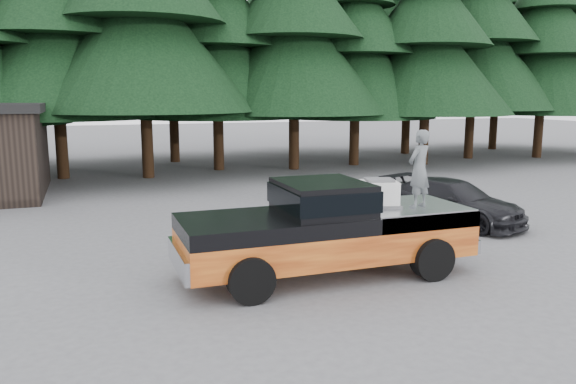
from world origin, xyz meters
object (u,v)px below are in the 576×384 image
object	(u,v)px
air_compressor	(379,194)
man_on_bed	(419,169)
pickup_truck	(326,243)
parked_car	(452,202)

from	to	relation	value
air_compressor	man_on_bed	world-z (taller)	man_on_bed
pickup_truck	air_compressor	size ratio (longest dim) A/B	8.19
man_on_bed	parked_car	size ratio (longest dim) A/B	0.37
pickup_truck	air_compressor	xyz separation A→B (m)	(1.19, 0.04, 0.92)
pickup_truck	parked_car	distance (m)	6.07
pickup_truck	air_compressor	bearing A→B (deg)	1.86
air_compressor	man_on_bed	bearing A→B (deg)	-10.32
man_on_bed	air_compressor	bearing A→B (deg)	-49.17
pickup_truck	man_on_bed	size ratio (longest dim) A/B	3.81
parked_car	air_compressor	bearing A→B (deg)	-163.81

